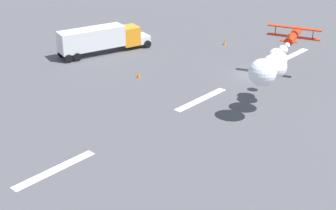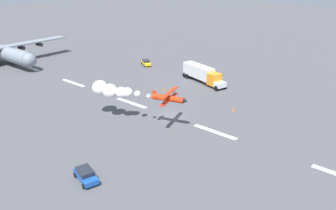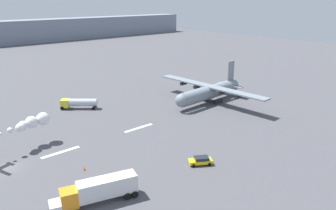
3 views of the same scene
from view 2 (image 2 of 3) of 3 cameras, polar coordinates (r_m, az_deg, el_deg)
The scene contains 12 objects.
ground_plane at distance 60.52m, azimuth 0.20°, elevation -1.88°, with size 440.00×440.00×0.00m, color #4C4C51.
runway_stripe_4 at distance 55.29m, azimuth 7.96°, elevation -4.52°, with size 8.00×0.90×0.01m, color white.
runway_stripe_5 at distance 66.77m, azimuth -6.20°, elevation 0.35°, with size 8.00×0.90×0.01m, color white.
runway_stripe_6 at distance 81.39m, azimuth -15.76°, elevation 3.64°, with size 8.00×0.90×0.01m, color white.
runway_stripe_7 at distance 97.74m, azimuth -22.31°, elevation 5.83°, with size 8.00×0.90×0.01m, color white.
cargo_transport_plane at distance 102.49m, azimuth -25.64°, elevation 7.95°, with size 25.77×37.55×11.10m.
stunt_biplane_red at distance 58.44m, azimuth -8.70°, elevation 2.33°, with size 17.28×8.35×2.79m.
semi_truck_orange at distance 78.68m, azimuth 5.84°, elevation 5.35°, with size 13.23×6.37×3.70m.
followme_car_yellow at distance 93.12m, azimuth -3.74°, elevation 7.22°, with size 4.61×3.80×1.52m.
airport_staff_sedan at distance 43.86m, azimuth -13.79°, elevation -11.40°, with size 4.47×2.87×1.52m.
traffic_cone_near at distance 63.78m, azimuth 11.04°, elevation -0.65°, with size 0.44×0.44×0.75m, color orange.
traffic_cone_far at distance 73.26m, azimuth -0.72°, elevation 2.78°, with size 0.44×0.44×0.75m, color orange.
Camera 2 is at (-35.84, 42.16, 24.50)m, focal length 35.92 mm.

